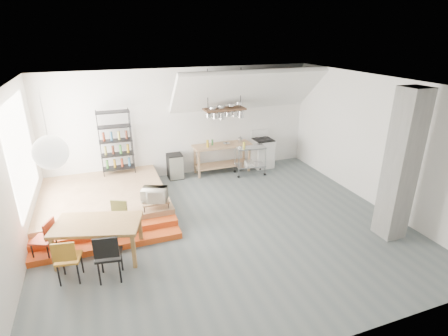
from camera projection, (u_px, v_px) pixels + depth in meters
name	position (u px, v px, depth m)	size (l,w,h in m)	color
floor	(224.00, 227.00, 7.95)	(8.00, 8.00, 0.00)	#576164
wall_back	(184.00, 123.00, 10.42)	(8.00, 0.04, 3.20)	silver
wall_left	(9.00, 189.00, 6.08)	(0.04, 7.00, 3.20)	silver
wall_right	(375.00, 142.00, 8.65)	(0.04, 7.00, 3.20)	silver
ceiling	(224.00, 84.00, 6.77)	(8.00, 7.00, 0.02)	white
slope_ceiling	(248.00, 91.00, 10.12)	(4.40, 1.80, 0.15)	white
window_pane	(21.00, 152.00, 7.32)	(0.02, 2.50, 2.20)	white
platform	(104.00, 199.00, 8.82)	(3.00, 3.00, 0.40)	#926D49
step_lower	(109.00, 245.00, 7.17)	(3.00, 0.35, 0.13)	#CD4A18
step_upper	(108.00, 234.00, 7.45)	(3.00, 0.35, 0.27)	#CD4A18
concrete_column	(401.00, 166.00, 7.11)	(0.50, 0.50, 3.20)	slate
kitchen_counter	(222.00, 153.00, 10.82)	(1.80, 0.60, 0.91)	#926D49
stove	(263.00, 153.00, 11.33)	(0.60, 0.60, 1.18)	white
pot_rack	(226.00, 112.00, 10.14)	(1.20, 0.50, 1.43)	#3E2619
wire_shelving	(116.00, 141.00, 9.61)	(0.88, 0.38, 1.80)	black
microwave_shelf	(155.00, 201.00, 7.95)	(0.60, 0.40, 0.16)	#926D49
paper_lantern	(51.00, 152.00, 6.08)	(0.60, 0.60, 0.60)	white
dining_table	(97.00, 227.00, 6.67)	(1.80, 1.32, 0.76)	olive
chair_mustard	(67.00, 257.00, 6.04)	(0.46, 0.46, 0.88)	#BC7D20
chair_black	(108.00, 254.00, 6.06)	(0.50, 0.50, 0.96)	black
chair_olive	(118.00, 217.00, 7.42)	(0.50, 0.50, 0.82)	brown
chair_red	(46.00, 237.00, 6.67)	(0.51, 0.51, 0.85)	#A93118
rolling_cart	(250.00, 156.00, 10.68)	(0.96, 0.61, 0.90)	silver
mini_fridge	(175.00, 166.00, 10.48)	(0.44, 0.44, 0.75)	black
microwave	(154.00, 195.00, 7.89)	(0.56, 0.38, 0.31)	beige
bowl	(226.00, 144.00, 10.70)	(0.20, 0.20, 0.05)	silver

